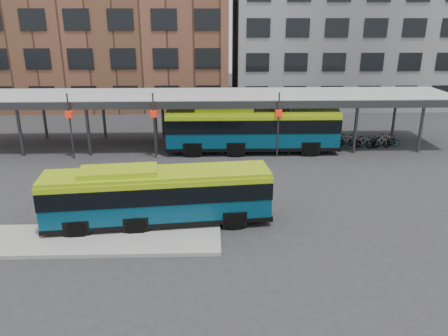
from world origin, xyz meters
TOP-DOWN VIEW (x-y plane):
  - ground at (0.00, 0.00)m, footprint 120.00×120.00m
  - boarding_island at (-5.50, -3.00)m, footprint 14.00×3.00m
  - canopy at (-0.06, 12.87)m, footprint 40.00×6.53m
  - building_brick at (-10.00, 32.00)m, footprint 26.00×14.00m
  - building_grey at (16.00, 32.00)m, footprint 24.00×14.00m
  - bus_front at (-1.57, -1.24)m, footprint 11.21×3.53m
  - bus_rear at (4.18, 11.06)m, footprint 12.97×2.99m
  - bike_rack at (13.41, 11.98)m, footprint 6.06×1.51m

SIDE VIEW (x-z plane):
  - ground at x=0.00m, z-range 0.00..0.00m
  - boarding_island at x=-5.50m, z-range 0.00..0.18m
  - bike_rack at x=13.41m, z-range -0.05..1.00m
  - bus_front at x=-1.57m, z-range 0.06..3.10m
  - bus_rear at x=4.18m, z-range 0.07..3.65m
  - canopy at x=-0.06m, z-range 1.51..6.31m
  - building_grey at x=16.00m, z-range 0.00..20.00m
  - building_brick at x=-10.00m, z-range 0.00..22.00m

